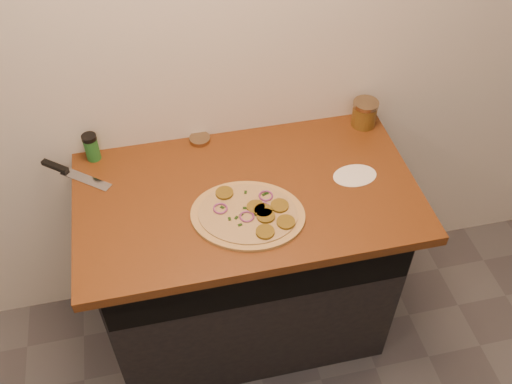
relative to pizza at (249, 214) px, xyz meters
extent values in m
cube|color=silver|center=(0.02, 0.45, 0.44)|extent=(4.00, 0.02, 2.70)
cube|color=black|center=(0.02, 0.15, -0.48)|extent=(1.10, 0.60, 0.86)
cube|color=brown|center=(0.02, 0.12, -0.03)|extent=(1.20, 0.70, 0.04)
cylinder|color=tan|center=(0.00, 0.00, 0.00)|extent=(0.47, 0.47, 0.01)
cylinder|color=#CBB886|center=(0.00, 0.00, 0.00)|extent=(0.41, 0.41, 0.00)
cylinder|color=brown|center=(0.03, -0.10, 0.01)|extent=(0.06, 0.06, 0.01)
cylinder|color=brown|center=(0.11, -0.07, 0.01)|extent=(0.06, 0.06, 0.01)
cylinder|color=brown|center=(-0.07, 0.10, 0.01)|extent=(0.06, 0.06, 0.01)
cylinder|color=brown|center=(0.05, -0.01, 0.01)|extent=(0.06, 0.06, 0.01)
cylinder|color=brown|center=(0.11, 0.00, 0.01)|extent=(0.06, 0.06, 0.01)
cylinder|color=brown|center=(0.03, 0.01, 0.01)|extent=(0.06, 0.06, 0.01)
cylinder|color=brown|center=(0.05, -0.03, 0.01)|extent=(0.06, 0.06, 0.01)
torus|color=#7B2E69|center=(0.05, 0.01, 0.01)|extent=(0.05, 0.05, 0.01)
torus|color=#7B2E69|center=(0.07, 0.06, 0.01)|extent=(0.05, 0.05, 0.01)
torus|color=#7B2E69|center=(-0.09, 0.04, 0.01)|extent=(0.05, 0.05, 0.01)
torus|color=#7B2E69|center=(-0.01, -0.02, 0.01)|extent=(0.05, 0.05, 0.01)
cube|color=black|center=(-0.03, -0.01, 0.01)|extent=(0.02, 0.01, 0.00)
cube|color=black|center=(-0.04, -0.05, 0.01)|extent=(0.02, 0.01, 0.00)
cube|color=black|center=(-0.07, -0.01, 0.01)|extent=(0.01, 0.01, 0.00)
cube|color=black|center=(-0.05, -0.01, 0.01)|extent=(0.02, 0.02, 0.00)
cube|color=black|center=(0.03, 0.04, 0.01)|extent=(0.02, 0.02, 0.00)
cube|color=black|center=(0.07, 0.07, 0.01)|extent=(0.02, 0.01, 0.00)
cube|color=black|center=(-0.08, 0.04, 0.01)|extent=(0.02, 0.02, 0.00)
cube|color=black|center=(0.03, -0.07, 0.01)|extent=(0.02, 0.01, 0.00)
cube|color=black|center=(0.02, 0.03, 0.01)|extent=(0.01, 0.02, 0.00)
cube|color=black|center=(-0.01, 0.02, 0.01)|extent=(0.02, 0.01, 0.00)
cube|color=black|center=(0.02, -0.02, 0.01)|extent=(0.02, 0.01, 0.00)
cube|color=black|center=(0.01, 0.09, 0.01)|extent=(0.01, 0.02, 0.00)
cube|color=black|center=(0.02, 0.01, 0.01)|extent=(0.02, 0.01, 0.00)
cube|color=black|center=(0.08, 0.07, 0.01)|extent=(0.01, 0.01, 0.00)
cube|color=#B7BAC1|center=(-0.53, 0.30, -0.01)|extent=(0.18, 0.16, 0.00)
cube|color=black|center=(-0.64, 0.38, 0.00)|extent=(0.10, 0.09, 0.02)
cylinder|color=#917554|center=(-0.10, 0.42, 0.00)|extent=(0.10, 0.10, 0.02)
cylinder|color=maroon|center=(0.54, 0.38, 0.04)|extent=(0.09, 0.09, 0.09)
cylinder|color=#917554|center=(0.54, 0.38, 0.09)|extent=(0.10, 0.10, 0.02)
cylinder|color=#216828|center=(-0.50, 0.41, 0.04)|extent=(0.05, 0.05, 0.09)
cylinder|color=black|center=(-0.50, 0.41, 0.09)|extent=(0.05, 0.05, 0.02)
cylinder|color=white|center=(0.41, 0.11, -0.01)|extent=(0.17, 0.17, 0.00)
camera|label=1|loc=(-0.25, -1.25, 1.42)|focal=40.00mm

